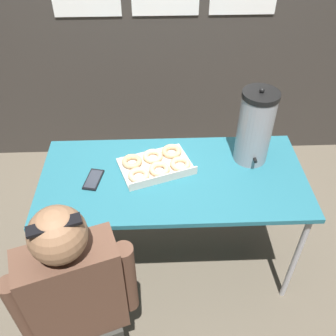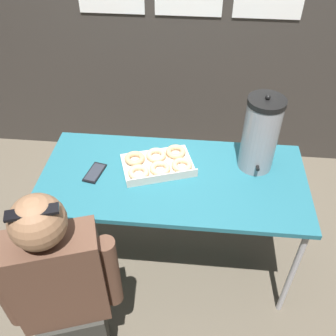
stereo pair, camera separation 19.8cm
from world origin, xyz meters
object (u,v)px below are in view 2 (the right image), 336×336
(donut_box, at_px, (158,163))
(cell_phone, at_px, (95,173))
(person_seated, at_px, (64,295))
(coffee_urn, at_px, (260,134))

(donut_box, xyz_separation_m, cell_phone, (-0.34, -0.09, -0.02))
(cell_phone, xyz_separation_m, person_seated, (-0.01, -0.63, -0.18))
(donut_box, height_order, coffee_urn, coffee_urn)
(donut_box, relative_size, person_seated, 0.37)
(donut_box, height_order, cell_phone, donut_box)
(coffee_urn, distance_m, person_seated, 1.24)
(coffee_urn, bearing_deg, donut_box, -173.20)
(coffee_urn, relative_size, cell_phone, 2.65)
(coffee_urn, height_order, person_seated, coffee_urn)
(cell_phone, relative_size, person_seated, 0.14)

